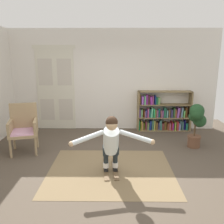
{
  "coord_description": "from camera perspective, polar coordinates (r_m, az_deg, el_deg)",
  "views": [
    {
      "loc": [
        0.04,
        -4.39,
        2.19
      ],
      "look_at": [
        -0.02,
        0.32,
        1.05
      ],
      "focal_mm": 38.27,
      "sensor_mm": 36.0,
      "label": 1
    }
  ],
  "objects": [
    {
      "name": "ground_plane",
      "position": [
        4.91,
        0.21,
        -12.9
      ],
      "size": [
        7.2,
        7.2,
        0.0
      ],
      "primitive_type": "plane",
      "color": "#4F4337"
    },
    {
      "name": "back_wall",
      "position": [
        7.03,
        0.4,
        7.57
      ],
      "size": [
        6.0,
        0.1,
        2.9
      ],
      "primitive_type": "cube",
      "color": "silver",
      "rests_on": "ground"
    },
    {
      "name": "double_door",
      "position": [
        7.21,
        -13.3,
        5.6
      ],
      "size": [
        1.22,
        0.05,
        2.45
      ],
      "color": "beige",
      "rests_on": "ground"
    },
    {
      "name": "rug",
      "position": [
        4.74,
        -0.34,
        -13.83
      ],
      "size": [
        2.38,
        1.98,
        0.01
      ],
      "primitive_type": "cube",
      "color": "#796445",
      "rests_on": "ground"
    },
    {
      "name": "bookshelf",
      "position": [
        7.12,
        11.8,
        -0.5
      ],
      "size": [
        1.55,
        0.3,
        1.17
      ],
      "color": "olive",
      "rests_on": "ground"
    },
    {
      "name": "wicker_chair",
      "position": [
        5.79,
        -20.37,
        -3.39
      ],
      "size": [
        0.73,
        0.73,
        1.1
      ],
      "color": "tan",
      "rests_on": "ground"
    },
    {
      "name": "potted_plant",
      "position": [
        5.97,
        19.57,
        -1.82
      ],
      "size": [
        0.46,
        0.48,
        1.08
      ],
      "color": "brown",
      "rests_on": "ground"
    },
    {
      "name": "skis_pair",
      "position": [
        4.76,
        -0.36,
        -13.46
      ],
      "size": [
        0.33,
        0.83,
        0.07
      ],
      "color": "brown",
      "rests_on": "rug"
    },
    {
      "name": "person_skier",
      "position": [
        4.3,
        -0.2,
        -6.75
      ],
      "size": [
        1.45,
        0.69,
        1.1
      ],
      "color": "white",
      "rests_on": "skis_pair"
    }
  ]
}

